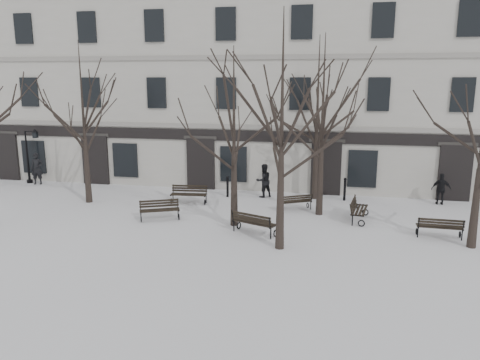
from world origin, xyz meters
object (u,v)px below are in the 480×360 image
(bench_4, at_px, (296,201))
(lamp_post, at_px, (30,152))
(tree_2, at_px, (282,103))
(bench_1, at_px, (253,222))
(bench_0, at_px, (160,209))
(bench_3, at_px, (189,194))
(tree_1, at_px, (234,116))
(bench_5, at_px, (358,209))
(bench_2, at_px, (440,227))

(bench_4, bearing_deg, lamp_post, -39.32)
(tree_2, xyz_separation_m, bench_1, (-1.22, 1.37, -4.84))
(bench_0, distance_m, bench_4, 6.43)
(lamp_post, bearing_deg, bench_3, -13.80)
(tree_2, xyz_separation_m, bench_0, (-5.69, 2.56, -4.87))
(bench_4, distance_m, lamp_post, 16.39)
(bench_3, bearing_deg, bench_1, -51.05)
(bench_3, distance_m, lamp_post, 11.08)
(bench_3, relative_size, bench_4, 1.13)
(tree_1, relative_size, bench_1, 3.84)
(bench_5, bearing_deg, lamp_post, 86.73)
(bench_0, bearing_deg, tree_1, -26.58)
(bench_3, xyz_separation_m, lamp_post, (-10.67, 2.62, 1.39))
(bench_1, relative_size, bench_3, 1.05)
(bench_0, relative_size, bench_5, 0.93)
(bench_4, distance_m, bench_5, 3.04)
(bench_1, distance_m, bench_5, 5.08)
(bench_0, xyz_separation_m, bench_1, (4.46, -1.18, 0.03))
(tree_2, bearing_deg, bench_1, 131.71)
(bench_1, relative_size, bench_4, 1.18)
(bench_3, relative_size, lamp_post, 0.57)
(tree_1, bearing_deg, lamp_post, 157.39)
(bench_5, relative_size, lamp_post, 0.60)
(bench_0, relative_size, lamp_post, 0.56)
(tree_2, distance_m, bench_0, 7.91)
(tree_1, xyz_separation_m, bench_2, (8.31, -0.06, -4.20))
(bench_0, distance_m, bench_3, 2.98)
(bench_4, relative_size, bench_5, 0.84)
(bench_2, relative_size, bench_5, 0.89)
(tree_1, distance_m, bench_2, 9.31)
(bench_4, bearing_deg, bench_1, 41.38)
(bench_5, bearing_deg, bench_0, 109.21)
(tree_1, distance_m, bench_3, 5.99)
(tree_2, xyz_separation_m, bench_2, (6.06, 2.38, -4.88))
(bench_5, distance_m, lamp_post, 19.37)
(bench_3, height_order, bench_5, bench_5)
(bench_3, height_order, lamp_post, lamp_post)
(tree_2, height_order, bench_5, tree_2)
(bench_3, bearing_deg, tree_1, -50.95)
(tree_2, xyz_separation_m, bench_3, (-5.25, 5.51, -4.85))
(bench_0, relative_size, bench_1, 0.94)
(lamp_post, bearing_deg, tree_2, -27.05)
(bench_2, bearing_deg, bench_1, 9.88)
(bench_2, bearing_deg, bench_4, -24.02)
(tree_1, relative_size, bench_4, 4.54)
(bench_3, bearing_deg, bench_0, -103.69)
(bench_0, xyz_separation_m, bench_4, (5.83, 2.71, -0.04))
(tree_2, bearing_deg, tree_1, 132.72)
(bench_1, height_order, bench_2, bench_1)
(bench_2, bearing_deg, bench_5, -28.81)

